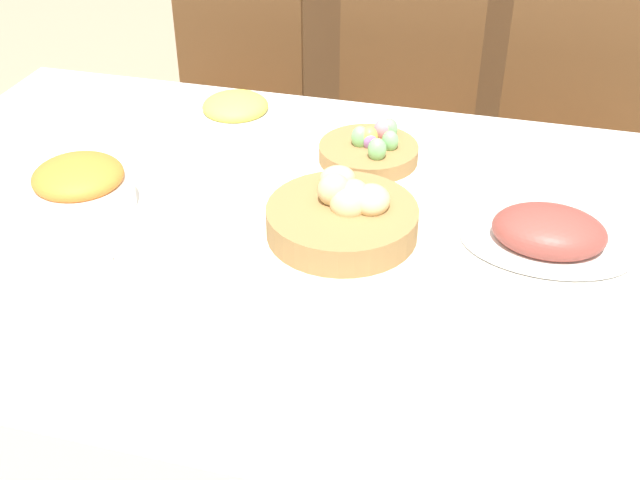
{
  "coord_description": "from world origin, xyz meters",
  "views": [
    {
      "loc": [
        0.31,
        -1.22,
        1.56
      ],
      "look_at": [
        0.01,
        -0.09,
        0.77
      ],
      "focal_mm": 45.0,
      "sensor_mm": 36.0,
      "label": 1
    }
  ],
  "objects_px": {
    "knife": "(286,387)",
    "drinking_cup": "(383,319)",
    "pineapple_bowl": "(236,114)",
    "spoon": "(306,390)",
    "fork": "(100,351)",
    "butter_dish": "(73,261)",
    "chair_far_center": "(402,125)",
    "bread_basket": "(344,215)",
    "carrot_bowl": "(80,187)",
    "chair_far_left": "(228,105)",
    "chair_far_right": "(571,145)",
    "ham_platter": "(549,234)",
    "dinner_plate": "(191,367)",
    "egg_basket": "(370,149)",
    "sideboard": "(433,33)"
  },
  "relations": [
    {
      "from": "chair_far_center",
      "to": "bread_basket",
      "type": "relative_size",
      "value": 3.35
    },
    {
      "from": "chair_far_right",
      "to": "carrot_bowl",
      "type": "relative_size",
      "value": 4.59
    },
    {
      "from": "bread_basket",
      "to": "egg_basket",
      "type": "bearing_deg",
      "value": 92.14
    },
    {
      "from": "chair_far_center",
      "to": "carrot_bowl",
      "type": "xyz_separation_m",
      "value": [
        -0.47,
        -0.98,
        0.27
      ]
    },
    {
      "from": "chair_far_left",
      "to": "carrot_bowl",
      "type": "relative_size",
      "value": 4.59
    },
    {
      "from": "chair_far_center",
      "to": "dinner_plate",
      "type": "xyz_separation_m",
      "value": [
        -0.09,
        -1.36,
        0.23
      ]
    },
    {
      "from": "bread_basket",
      "to": "knife",
      "type": "bearing_deg",
      "value": -87.99
    },
    {
      "from": "carrot_bowl",
      "to": "chair_far_left",
      "type": "bearing_deg",
      "value": 94.51
    },
    {
      "from": "knife",
      "to": "drinking_cup",
      "type": "height_order",
      "value": "drinking_cup"
    },
    {
      "from": "chair_far_left",
      "to": "ham_platter",
      "type": "bearing_deg",
      "value": -41.87
    },
    {
      "from": "fork",
      "to": "spoon",
      "type": "distance_m",
      "value": 0.33
    },
    {
      "from": "sideboard",
      "to": "carrot_bowl",
      "type": "relative_size",
      "value": 6.14
    },
    {
      "from": "knife",
      "to": "butter_dish",
      "type": "relative_size",
      "value": 1.67
    },
    {
      "from": "pineapple_bowl",
      "to": "spoon",
      "type": "height_order",
      "value": "pineapple_bowl"
    },
    {
      "from": "chair_far_center",
      "to": "butter_dish",
      "type": "relative_size",
      "value": 8.31
    },
    {
      "from": "chair_far_left",
      "to": "chair_far_right",
      "type": "bearing_deg",
      "value": 0.72
    },
    {
      "from": "chair_far_right",
      "to": "drinking_cup",
      "type": "height_order",
      "value": "chair_far_right"
    },
    {
      "from": "fork",
      "to": "ham_platter",
      "type": "bearing_deg",
      "value": 39.59
    },
    {
      "from": "carrot_bowl",
      "to": "drinking_cup",
      "type": "height_order",
      "value": "carrot_bowl"
    },
    {
      "from": "egg_basket",
      "to": "spoon",
      "type": "height_order",
      "value": "egg_basket"
    },
    {
      "from": "sideboard",
      "to": "chair_far_right",
      "type": "bearing_deg",
      "value": -60.14
    },
    {
      "from": "bread_basket",
      "to": "carrot_bowl",
      "type": "height_order",
      "value": "bread_basket"
    },
    {
      "from": "pineapple_bowl",
      "to": "butter_dish",
      "type": "height_order",
      "value": "pineapple_bowl"
    },
    {
      "from": "chair_far_left",
      "to": "chair_far_center",
      "type": "relative_size",
      "value": 1.0
    },
    {
      "from": "fork",
      "to": "spoon",
      "type": "xyz_separation_m",
      "value": [
        0.33,
        0.0,
        0.0
      ]
    },
    {
      "from": "chair_far_center",
      "to": "fork",
      "type": "bearing_deg",
      "value": -103.21
    },
    {
      "from": "spoon",
      "to": "butter_dish",
      "type": "distance_m",
      "value": 0.51
    },
    {
      "from": "chair_far_right",
      "to": "egg_basket",
      "type": "bearing_deg",
      "value": -127.66
    },
    {
      "from": "sideboard",
      "to": "spoon",
      "type": "xyz_separation_m",
      "value": [
        0.12,
        -2.27,
        0.27
      ]
    },
    {
      "from": "chair_far_center",
      "to": "egg_basket",
      "type": "height_order",
      "value": "chair_far_center"
    },
    {
      "from": "sideboard",
      "to": "fork",
      "type": "bearing_deg",
      "value": -95.14
    },
    {
      "from": "knife",
      "to": "bread_basket",
      "type": "bearing_deg",
      "value": 95.77
    },
    {
      "from": "butter_dish",
      "to": "dinner_plate",
      "type": "bearing_deg",
      "value": -32.12
    },
    {
      "from": "knife",
      "to": "chair_far_right",
      "type": "bearing_deg",
      "value": 76.08
    },
    {
      "from": "dinner_plate",
      "to": "fork",
      "type": "bearing_deg",
      "value": 180.0
    },
    {
      "from": "chair_far_right",
      "to": "fork",
      "type": "xyz_separation_m",
      "value": [
        -0.73,
        -1.36,
        0.23
      ]
    },
    {
      "from": "chair_far_left",
      "to": "chair_far_right",
      "type": "height_order",
      "value": "same"
    },
    {
      "from": "spoon",
      "to": "butter_dish",
      "type": "xyz_separation_m",
      "value": [
        -0.48,
        0.19,
        0.01
      ]
    },
    {
      "from": "sideboard",
      "to": "drinking_cup",
      "type": "distance_m",
      "value": 2.16
    },
    {
      "from": "bread_basket",
      "to": "fork",
      "type": "relative_size",
      "value": 1.48
    },
    {
      "from": "ham_platter",
      "to": "knife",
      "type": "bearing_deg",
      "value": -126.98
    },
    {
      "from": "dinner_plate",
      "to": "butter_dish",
      "type": "bearing_deg",
      "value": 147.88
    },
    {
      "from": "chair_far_left",
      "to": "butter_dish",
      "type": "height_order",
      "value": "chair_far_left"
    },
    {
      "from": "chair_far_center",
      "to": "carrot_bowl",
      "type": "distance_m",
      "value": 1.12
    },
    {
      "from": "chair_far_right",
      "to": "egg_basket",
      "type": "relative_size",
      "value": 4.4
    },
    {
      "from": "sideboard",
      "to": "egg_basket",
      "type": "distance_m",
      "value": 1.59
    },
    {
      "from": "pineapple_bowl",
      "to": "ham_platter",
      "type": "bearing_deg",
      "value": -23.09
    },
    {
      "from": "chair_far_center",
      "to": "butter_dish",
      "type": "height_order",
      "value": "chair_far_center"
    },
    {
      "from": "pineapple_bowl",
      "to": "carrot_bowl",
      "type": "height_order",
      "value": "carrot_bowl"
    },
    {
      "from": "chair_far_center",
      "to": "butter_dish",
      "type": "xyz_separation_m",
      "value": [
        -0.39,
        -1.17,
        0.24
      ]
    }
  ]
}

